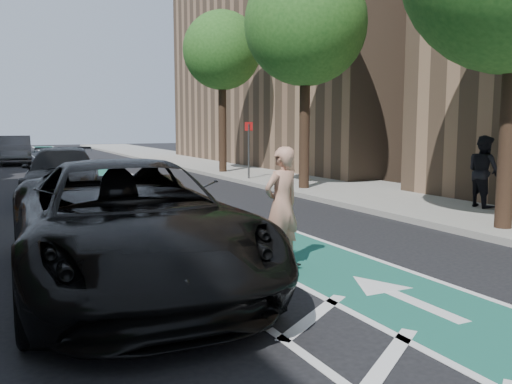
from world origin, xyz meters
TOP-DOWN VIEW (x-y plane):
  - ground at (0.00, 0.00)m, footprint 120.00×120.00m
  - bike_lane at (3.00, 10.00)m, footprint 2.00×90.00m
  - buffer_strip at (1.50, 10.00)m, footprint 1.40×90.00m
  - sidewalk_right at (9.50, 10.00)m, footprint 5.00×90.00m
  - curb_right at (7.05, 10.00)m, footprint 0.12×90.00m
  - building_right_far at (17.50, 20.00)m, footprint 14.00×22.00m
  - tree_r_c at (7.90, 8.00)m, footprint 4.20×4.20m
  - tree_r_d at (7.90, 16.00)m, footprint 4.20×4.20m
  - sign_post at (7.60, 12.00)m, footprint 0.35×0.08m
  - skateboard at (2.30, -0.50)m, footprint 0.38×0.75m
  - skateboarder at (2.30, -0.50)m, footprint 0.79×0.62m
  - suv_near at (-0.26, -0.40)m, footprint 3.32×6.77m
  - suv_far at (0.00, 9.60)m, footprint 3.00×5.88m
  - car_grey at (-0.71, 27.53)m, footprint 2.04×5.26m
  - pedestrian at (9.90, 2.06)m, footprint 0.89×1.06m

SIDE VIEW (x-z plane):
  - ground at x=0.00m, z-range 0.00..0.00m
  - buffer_strip at x=1.50m, z-range 0.00..0.01m
  - bike_lane at x=3.00m, z-range 0.00..0.01m
  - sidewalk_right at x=9.50m, z-range 0.00..0.15m
  - skateboard at x=2.30m, z-range 0.03..0.13m
  - curb_right at x=7.05m, z-range 0.00..0.16m
  - suv_far at x=0.00m, z-range 0.00..1.64m
  - car_grey at x=-0.71m, z-range 0.00..1.71m
  - suv_near at x=-0.26m, z-range 0.00..1.85m
  - skateboarder at x=2.30m, z-range 0.10..2.01m
  - pedestrian at x=9.90m, z-range 0.15..2.09m
  - sign_post at x=7.60m, z-range 0.11..2.59m
  - tree_r_c at x=7.90m, z-range 1.82..9.72m
  - tree_r_d at x=7.90m, z-range 1.82..9.72m
  - building_right_far at x=17.50m, z-range 0.00..19.00m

